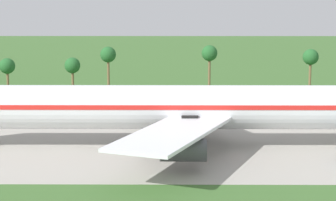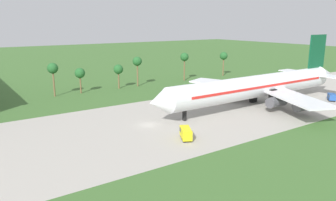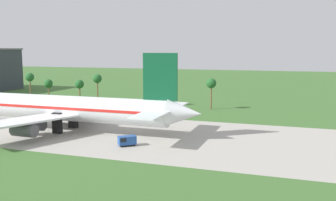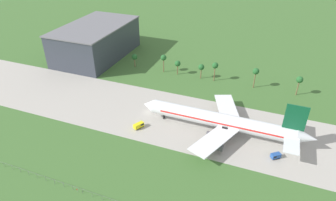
{
  "view_description": "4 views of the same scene",
  "coord_description": "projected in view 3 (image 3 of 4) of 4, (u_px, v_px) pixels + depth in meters",
  "views": [
    {
      "loc": [
        36.93,
        -92.16,
        21.61
      ],
      "look_at": [
        36.31,
        -2.18,
        7.0
      ],
      "focal_mm": 65.0,
      "sensor_mm": 36.0,
      "label": 1
    },
    {
      "loc": [
        -39.39,
        -66.17,
        24.62
      ],
      "look_at": [
        4.43,
        -2.18,
        6.0
      ],
      "focal_mm": 35.0,
      "sensor_mm": 36.0,
      "label": 2
    },
    {
      "loc": [
        96.61,
        -85.28,
        21.39
      ],
      "look_at": [
        68.2,
        -2.18,
        9.3
      ],
      "focal_mm": 40.0,
      "sensor_mm": 36.0,
      "label": 3
    },
    {
      "loc": [
        54.45,
        -111.68,
        83.01
      ],
      "look_at": [
        8.82,
        5.0,
        6.0
      ],
      "focal_mm": 32.0,
      "sensor_mm": 36.0,
      "label": 4
    }
  ],
  "objects": [
    {
      "name": "jet_airliner",
      "position": [
        60.0,
        108.0,
        98.76
      ],
      "size": [
        77.3,
        51.43,
        20.52
      ],
      "color": "white",
      "rests_on": "ground_plane"
    },
    {
      "name": "palm_tree_row",
      "position": [
        83.0,
        82.0,
        149.97
      ],
      "size": [
        101.75,
        3.6,
        11.99
      ],
      "color": "brown",
      "rests_on": "ground_plane"
    },
    {
      "name": "fuel_truck",
      "position": [
        126.0,
        141.0,
        83.05
      ],
      "size": [
        4.27,
        4.02,
        2.25
      ],
      "color": "black",
      "rests_on": "ground_plane"
    }
  ]
}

